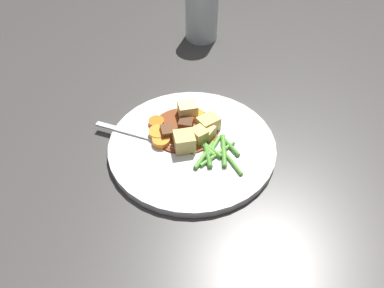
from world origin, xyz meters
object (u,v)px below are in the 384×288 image
Objects in this scene: potato_chunk_0 at (188,110)px; water_glass at (202,14)px; potato_chunk_2 at (208,124)px; potato_chunk_1 at (198,134)px; meat_chunk_1 at (168,133)px; meat_chunk_0 at (186,124)px; carrot_slice_3 at (161,141)px; potato_chunk_3 at (207,133)px; dinner_plate at (192,147)px; carrot_slice_1 at (196,116)px; carrot_slice_0 at (159,133)px; carrot_slice_2 at (156,122)px; fork at (144,136)px; potato_chunk_4 at (183,140)px.

potato_chunk_0 is 0.30m from water_glass.
potato_chunk_2 is at bearing 145.67° from water_glass.
potato_chunk_1 reaches higher than meat_chunk_1.
meat_chunk_1 reaches higher than meat_chunk_0.
carrot_slice_3 is 1.17× the size of potato_chunk_3.
dinner_plate is at bearing 100.09° from potato_chunk_1.
carrot_slice_1 is 0.31m from water_glass.
potato_chunk_2 reaches higher than carrot_slice_0.
carrot_slice_0 reaches higher than carrot_slice_1.
potato_chunk_3 is 1.01× the size of meat_chunk_1.
carrot_slice_0 reaches higher than carrot_slice_2.
potato_chunk_4 is at bearing -144.26° from fork.
potato_chunk_3 is at bearing -126.20° from fork.
meat_chunk_1 is at bearing 32.21° from dinner_plate.
potato_chunk_2 is 1.04× the size of potato_chunk_4.
meat_chunk_1 reaches higher than carrot_slice_1.
potato_chunk_0 is at bearing -79.26° from carrot_slice_0.
carrot_slice_0 reaches higher than carrot_slice_3.
potato_chunk_2 is 0.12m from fork.
potato_chunk_1 is at bearing 142.74° from water_glass.
potato_chunk_3 reaches higher than carrot_slice_0.
meat_chunk_0 is at bearing 138.76° from water_glass.
carrot_slice_1 is 0.20× the size of fork.
dinner_plate is 0.05m from carrot_slice_3.
water_glass is at bearing -38.29° from carrot_slice_1.
potato_chunk_2 is 0.04m from meat_chunk_0.
carrot_slice_0 is at bearing 23.22° from potato_chunk_4.
carrot_slice_0 is 0.29× the size of water_glass.
potato_chunk_0 is at bearing -67.64° from carrot_slice_3.
potato_chunk_3 is 0.76× the size of potato_chunk_4.
potato_chunk_3 reaches higher than carrot_slice_1.
water_glass is at bearing -34.33° from potato_chunk_2.
carrot_slice_2 reaches higher than fork.
dinner_plate is at bearing -126.75° from carrot_slice_3.
carrot_slice_3 is at bearing 157.24° from carrot_slice_2.
meat_chunk_1 is at bearing 112.50° from potato_chunk_0.
potato_chunk_4 reaches higher than potato_chunk_1.
carrot_slice_3 is 1.23× the size of meat_chunk_0.
carrot_slice_0 is 0.05m from potato_chunk_4.
carrot_slice_3 reaches higher than dinner_plate.
water_glass is at bearing -34.82° from potato_chunk_3.
fork is at bearing 73.76° from meat_chunk_0.
potato_chunk_1 reaches higher than dinner_plate.
carrot_slice_1 is at bearing -41.60° from dinner_plate.
potato_chunk_2 is 1.44× the size of meat_chunk_0.
potato_chunk_4 is at bearing -136.14° from carrot_slice_3.
potato_chunk_0 reaches higher than carrot_slice_0.
meat_chunk_0 reaches higher than carrot_slice_3.
water_glass is at bearing -41.24° from meat_chunk_0.
meat_chunk_0 is (0.04, 0.01, -0.00)m from potato_chunk_3.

